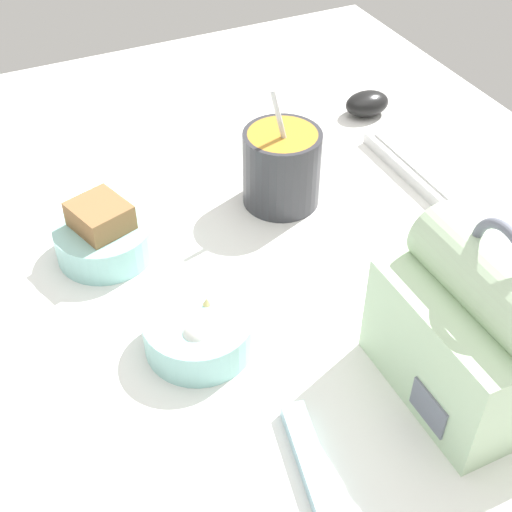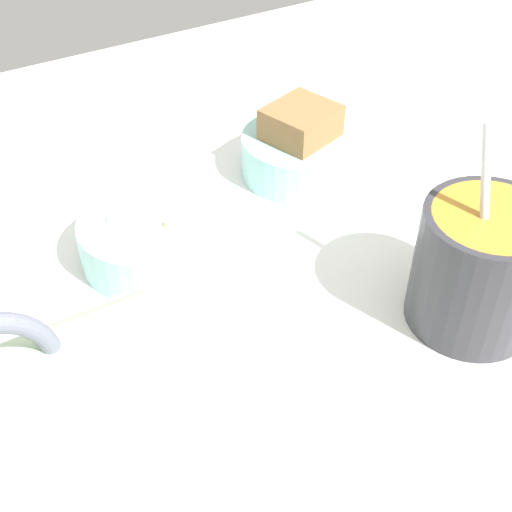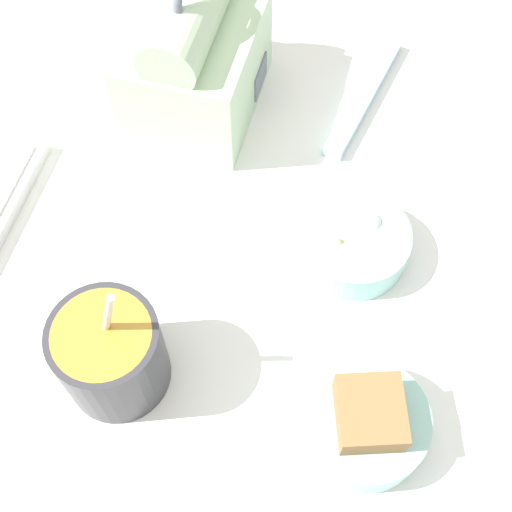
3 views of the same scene
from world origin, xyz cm
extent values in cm
cube|color=white|center=(0.00, 0.00, 1.00)|extent=(140.00, 110.00, 2.00)
cube|color=silver|center=(-6.50, 33.70, 2.90)|extent=(32.59, 11.76, 1.80)
cube|color=white|center=(-6.50, 33.70, 3.95)|extent=(29.98, 9.64, 0.30)
cube|color=#B7D6AD|center=(21.74, 12.57, 8.25)|extent=(18.37, 14.37, 12.51)
cylinder|color=#B7D6AD|center=(21.74, 12.57, 16.40)|extent=(17.45, 6.88, 6.88)
cube|color=slate|center=(24.96, 5.29, 5.44)|extent=(5.14, 0.30, 3.75)
torus|color=slate|center=(21.74, 12.57, 19.50)|extent=(7.43, 1.00, 7.43)
cylinder|color=#333338|center=(-15.05, 9.60, 7.34)|extent=(10.56, 10.56, 10.69)
cylinder|color=#C6892D|center=(-15.05, 9.60, 12.39)|extent=(9.30, 9.30, 0.60)
cylinder|color=silver|center=(-14.26, 9.07, 13.84)|extent=(0.70, 3.65, 12.09)
cylinder|color=#93D1CC|center=(-14.38, -15.63, 4.22)|extent=(12.24, 12.24, 4.43)
cube|color=olive|center=(-14.38, -15.63, 6.65)|extent=(8.29, 7.90, 6.20)
cylinder|color=#93D1CC|center=(5.18, -10.70, 4.18)|extent=(12.08, 12.08, 4.36)
ellipsoid|color=white|center=(7.00, -11.61, 5.46)|extent=(3.29, 3.29, 3.87)
cone|color=#F4DB84|center=(3.67, -9.01, 5.38)|extent=(5.46, 5.46, 3.71)
sphere|color=black|center=(5.57, -14.37, 4.25)|extent=(1.45, 1.45, 1.45)
sphere|color=black|center=(6.08, -13.67, 4.25)|extent=(1.45, 1.45, 1.45)
ellipsoid|color=black|center=(-30.05, 32.87, 3.93)|extent=(5.34, 7.51, 3.86)
cube|color=#99C6D6|center=(27.65, -7.65, 2.80)|extent=(20.70, 6.39, 1.60)
camera|label=1|loc=(55.70, -27.64, 61.80)|focal=50.00mm
camera|label=2|loc=(21.53, 37.12, 45.15)|focal=50.00mm
camera|label=3|loc=(-35.32, -10.42, 72.36)|focal=50.00mm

